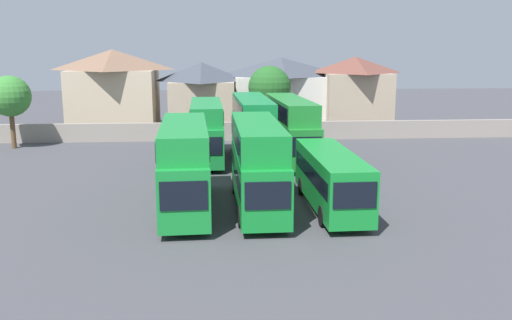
% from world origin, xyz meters
% --- Properties ---
extents(ground, '(140.00, 140.00, 0.00)m').
position_xyz_m(ground, '(0.00, 18.00, 0.00)').
color(ground, '#424247').
extents(depot_boundary_wall, '(56.00, 0.50, 1.80)m').
position_xyz_m(depot_boundary_wall, '(0.00, 23.89, 0.90)').
color(depot_boundary_wall, gray).
rests_on(depot_boundary_wall, ground).
extents(bus_1, '(3.05, 11.02, 4.93)m').
position_xyz_m(bus_1, '(-4.24, 0.42, 2.78)').
color(bus_1, '#178632').
rests_on(bus_1, ground).
extents(bus_2, '(2.71, 10.94, 4.96)m').
position_xyz_m(bus_2, '(-0.09, 0.46, 2.80)').
color(bus_2, '#14842F').
rests_on(bus_2, ground).
extents(bus_3, '(2.70, 10.16, 3.28)m').
position_xyz_m(bus_3, '(4.08, -0.07, 1.88)').
color(bus_3, '#168930').
rests_on(bus_3, ground).
extents(bus_4, '(2.73, 10.37, 4.76)m').
position_xyz_m(bus_4, '(-3.21, 13.95, 2.69)').
color(bus_4, '#1A8639').
rests_on(bus_4, ground).
extents(bus_5, '(2.95, 11.92, 5.13)m').
position_xyz_m(bus_5, '(0.52, 13.73, 2.89)').
color(bus_5, '#15803C').
rests_on(bus_5, ground).
extents(bus_6, '(3.16, 12.01, 5.02)m').
position_xyz_m(bus_6, '(3.60, 13.86, 2.83)').
color(bus_6, '#20802E').
rests_on(bus_6, ground).
extents(house_terrace_left, '(9.63, 8.28, 8.83)m').
position_xyz_m(house_terrace_left, '(-13.63, 31.86, 4.50)').
color(house_terrace_left, '#C6B293').
rests_on(house_terrace_left, ground).
extents(house_terrace_centre, '(7.38, 7.82, 7.43)m').
position_xyz_m(house_terrace_centre, '(-3.99, 31.91, 3.79)').
color(house_terrace_centre, tan).
rests_on(house_terrace_centre, ground).
extents(house_terrace_right, '(11.12, 6.48, 7.91)m').
position_xyz_m(house_terrace_right, '(5.04, 32.67, 4.03)').
color(house_terrace_right, silver).
rests_on(house_terrace_right, ground).
extents(house_terrace_far_right, '(7.63, 7.72, 8.02)m').
position_xyz_m(house_terrace_far_right, '(13.33, 31.85, 4.08)').
color(house_terrace_far_right, tan).
rests_on(house_terrace_far_right, ground).
extents(tree_left_of_lot, '(3.69, 3.69, 6.62)m').
position_xyz_m(tree_left_of_lot, '(-20.91, 20.89, 4.73)').
color(tree_left_of_lot, brown).
rests_on(tree_left_of_lot, ground).
extents(tree_behind_wall, '(4.38, 4.38, 7.22)m').
position_xyz_m(tree_behind_wall, '(3.08, 26.39, 4.99)').
color(tree_behind_wall, brown).
rests_on(tree_behind_wall, ground).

